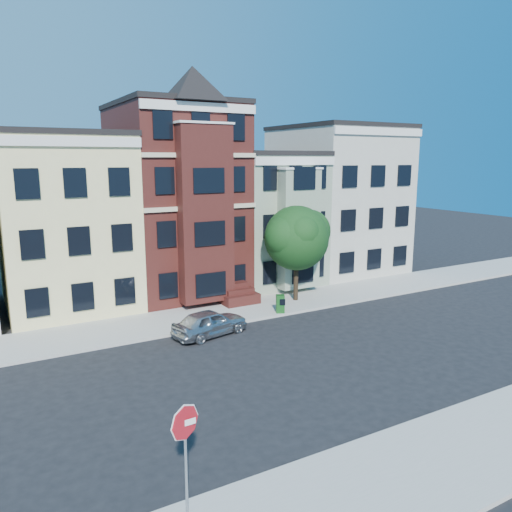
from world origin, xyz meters
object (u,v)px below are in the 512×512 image
street_tree (296,242)px  parked_car (210,323)px  newspaper_box (280,304)px  stop_sign (186,454)px

street_tree → parked_car: street_tree is taller
street_tree → parked_car: (-7.12, -2.85, -3.10)m
newspaper_box → stop_sign: 16.84m
stop_sign → parked_car: bearing=61.3°
parked_car → stop_sign: (-5.93, -11.76, 1.14)m
newspaper_box → parked_car: bearing=-142.5°
street_tree → stop_sign: street_tree is taller
parked_car → stop_sign: bearing=140.9°
newspaper_box → street_tree: bearing=62.8°
street_tree → newspaper_box: bearing=-142.0°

